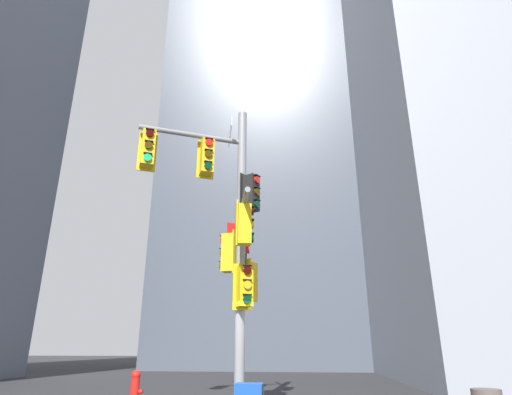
{
  "coord_description": "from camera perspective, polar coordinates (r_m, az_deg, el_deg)",
  "views": [
    {
      "loc": [
        1.55,
        -10.61,
        1.47
      ],
      "look_at": [
        0.37,
        0.32,
        5.42
      ],
      "focal_mm": 29.2,
      "sensor_mm": 36.0,
      "label": 1
    }
  ],
  "objects": [
    {
      "name": "signal_pole_assembly",
      "position": [
        10.93,
        -3.73,
        -4.08
      ],
      "size": [
        3.2,
        2.3,
        7.95
      ],
      "color": "gray",
      "rests_on": "ground"
    },
    {
      "name": "fire_hydrant",
      "position": [
        11.92,
        -16.25,
        -23.83
      ],
      "size": [
        0.33,
        0.23,
        0.9
      ],
      "color": "red",
      "rests_on": "ground"
    },
    {
      "name": "building_mid_block",
      "position": [
        43.26,
        1.81,
        15.12
      ],
      "size": [
        16.15,
        16.15,
        52.36
      ],
      "primitive_type": "cube",
      "color": "#4C5460",
      "rests_on": "ground"
    }
  ]
}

